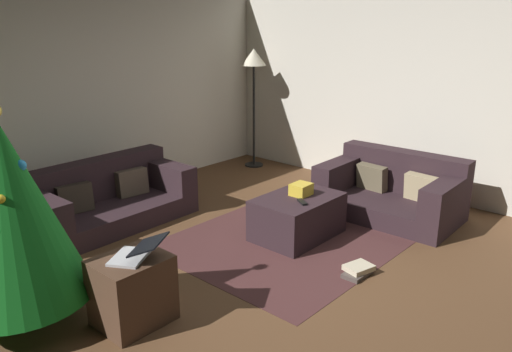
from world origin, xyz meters
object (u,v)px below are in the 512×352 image
object	(u,v)px
book_stack	(358,270)
tv_remote	(302,202)
couch_right	(393,191)
gift_box	(301,189)
ottoman	(297,217)
couch_left	(106,199)
side_table	(132,290)
corner_lamp	(254,67)
christmas_tree	(9,211)
laptop	(137,252)

from	to	relation	value
book_stack	tv_remote	bearing A→B (deg)	76.31
couch_right	gift_box	distance (m)	1.28
couch_right	tv_remote	world-z (taller)	couch_right
couch_right	ottoman	size ratio (longest dim) A/B	1.71
ottoman	tv_remote	size ratio (longest dim) A/B	5.67
couch_left	gift_box	bearing A→B (deg)	122.33
gift_box	tv_remote	bearing A→B (deg)	-139.93
side_table	book_stack	size ratio (longest dim) A/B	1.67
tv_remote	couch_right	bearing A→B (deg)	19.78
side_table	book_stack	xyz separation A→B (m)	(1.76, -0.87, -0.22)
tv_remote	side_table	world-z (taller)	side_table
gift_box	couch_right	bearing A→B (deg)	-20.62
gift_box	side_table	bearing A→B (deg)	-178.51
ottoman	corner_lamp	distance (m)	2.99
christmas_tree	book_stack	world-z (taller)	christmas_tree
book_stack	corner_lamp	world-z (taller)	corner_lamp
couch_right	side_table	bearing A→B (deg)	81.64
couch_left	book_stack	distance (m)	2.85
tv_remote	laptop	distance (m)	1.92
couch_left	side_table	bearing A→B (deg)	61.85
couch_left	ottoman	distance (m)	2.12
side_table	laptop	xyz separation A→B (m)	(0.03, -0.05, 0.31)
gift_box	tv_remote	xyz separation A→B (m)	(-0.18, -0.15, -0.05)
gift_box	corner_lamp	world-z (taller)	corner_lamp
laptop	book_stack	xyz separation A→B (m)	(1.73, -0.83, -0.53)
book_stack	corner_lamp	bearing A→B (deg)	56.98
couch_left	gift_box	distance (m)	2.16
christmas_tree	corner_lamp	xyz separation A→B (m)	(4.29, 1.58, 0.61)
couch_right	book_stack	world-z (taller)	couch_right
gift_box	book_stack	distance (m)	1.10
couch_right	corner_lamp	distance (m)	2.86
laptop	christmas_tree	bearing A→B (deg)	132.49
book_stack	laptop	bearing A→B (deg)	154.45
laptop	corner_lamp	xyz separation A→B (m)	(3.70, 2.21, 0.93)
couch_left	ottoman	xyz separation A→B (m)	(1.11, -1.81, -0.05)
couch_left	ottoman	size ratio (longest dim) A/B	2.00
gift_box	christmas_tree	size ratio (longest dim) A/B	0.12
gift_box	book_stack	xyz separation A→B (m)	(-0.37, -0.93, -0.45)
couch_right	book_stack	distance (m)	1.64
book_stack	gift_box	bearing A→B (deg)	68.15
couch_right	book_stack	xyz separation A→B (m)	(-1.55, -0.49, -0.23)
gift_box	tv_remote	distance (m)	0.25
couch_right	ottoman	xyz separation A→B (m)	(-1.24, 0.43, -0.06)
couch_right	tv_remote	bearing A→B (deg)	76.37
couch_right	tv_remote	xyz separation A→B (m)	(-1.36, 0.29, 0.17)
christmas_tree	laptop	size ratio (longest dim) A/B	3.46
couch_left	gift_box	world-z (taller)	couch_left
tv_remote	couch_left	bearing A→B (deg)	148.80
side_table	christmas_tree	bearing A→B (deg)	133.30
gift_box	laptop	xyz separation A→B (m)	(-2.10, -0.10, 0.08)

